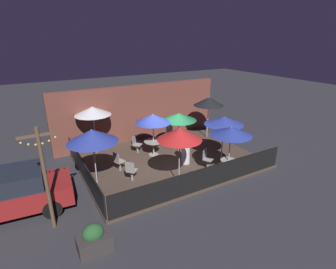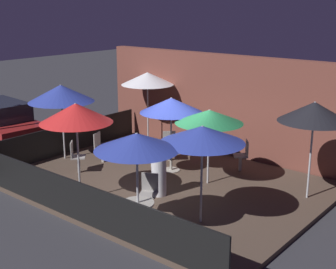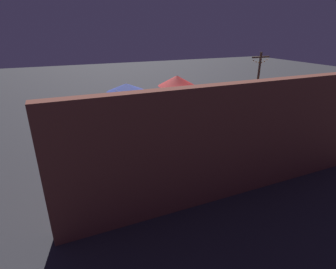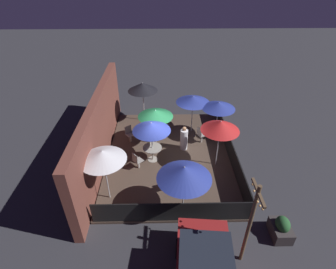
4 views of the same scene
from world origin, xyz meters
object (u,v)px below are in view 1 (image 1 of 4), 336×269
Objects in this scene: patio_umbrella_3 at (93,111)px; patio_umbrella_2 at (209,101)px; patio_umbrella_1 at (231,131)px; dining_table_0 at (153,144)px; patio_chair_0 at (207,158)px; patio_chair_2 at (169,133)px; patio_umbrella_4 at (180,134)px; planter_box at (94,239)px; patio_umbrella_6 at (179,117)px; patio_umbrella_7 at (92,136)px; patio_chair_3 at (118,161)px; patio_umbrella_5 at (224,121)px; patio_umbrella_0 at (153,119)px; patio_chair_1 at (131,170)px; patron_0 at (186,152)px; patio_chair_4 at (136,144)px; parked_car_0 at (11,193)px; light_post at (45,174)px; dining_table_1 at (228,163)px.

patio_umbrella_2 is at bearing -9.88° from patio_umbrella_3.
patio_umbrella_1 is 4.24m from dining_table_0.
patio_chair_2 is at bearing 148.37° from patio_chair_0.
patio_umbrella_3 is 1.01× the size of patio_umbrella_4.
patio_umbrella_1 reaches higher than planter_box.
patio_umbrella_6 is at bearing -26.07° from patio_umbrella_3.
patio_umbrella_3 is at bearing 74.78° from patio_umbrella_7.
patio_umbrella_4 is 2.67× the size of patio_chair_3.
patio_chair_0 is at bearing -127.86° from patio_umbrella_2.
patio_chair_2 reaches higher than patio_chair_3.
patio_umbrella_4 is at bearing 26.75° from patio_chair_2.
patio_chair_3 is 0.97× the size of planter_box.
patio_umbrella_7 is 2.48× the size of planter_box.
patio_umbrella_3 is 6.50m from patio_umbrella_5.
patio_chair_1 is (-2.01, -1.91, -1.46)m from patio_umbrella_0.
patron_0 is (-0.73, -2.94, 0.10)m from patio_chair_2.
patio_umbrella_5 is 5.27m from patio_chair_3.
patio_chair_4 is (-3.31, 2.91, -1.56)m from patio_umbrella_5.
patio_umbrella_4 reaches higher than patio_chair_4.
patio_umbrella_6 is 2.20× the size of dining_table_0.
patio_umbrella_4 reaches higher than planter_box.
patio_chair_4 is at bearing 19.10° from patio_chair_1.
patron_0 reaches higher than patio_chair_3.
patio_umbrella_0 is 1.36m from dining_table_0.
patio_umbrella_1 is at bearing -22.65° from patio_umbrella_7.
patio_chair_3 is at bearing -140.66° from patron_0.
patio_umbrella_5 is (-1.30, -2.84, -0.19)m from patio_umbrella_2.
patio_chair_0 is at bearing 48.54° from patio_chair_2.
patio_umbrella_7 is 0.58× the size of parked_car_0.
patio_umbrella_0 is 0.92× the size of patio_umbrella_7.
patio_chair_0 is (3.93, -4.36, -1.75)m from patio_umbrella_3.
patio_umbrella_6 is 2.02m from patron_0.
patio_umbrella_3 is at bearing 170.12° from patio_umbrella_2.
patio_chair_1 is 2.94m from patron_0.
patio_umbrella_5 reaches higher than patron_0.
light_post is (-9.23, -3.81, -0.40)m from patio_umbrella_2.
patio_umbrella_4 is 3.52× the size of dining_table_1.
patio_umbrella_3 is (-6.45, 1.12, 0.04)m from patio_umbrella_2.
patio_umbrella_1 is at bearing -53.29° from patio_chair_3.
patio_umbrella_5 reaches higher than patio_chair_1.
patio_chair_3 reaches higher than dining_table_0.
patio_chair_3 is at bearing 17.61° from parked_car_0.
patio_umbrella_3 reaches higher than planter_box.
patio_umbrella_0 is 3.07m from patio_umbrella_3.
patio_umbrella_4 is (-2.33, 0.36, 0.19)m from patio_umbrella_1.
patio_chair_3 is 2.14m from patio_chair_4.
patio_umbrella_6 is 7.35m from light_post.
patio_umbrella_2 is 1.00× the size of patio_umbrella_3.
patio_umbrella_7 is at bearing -158.72° from dining_table_0.
patio_chair_0 reaches higher than patio_chair_1.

